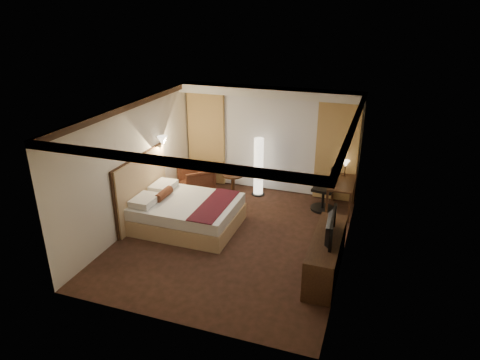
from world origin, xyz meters
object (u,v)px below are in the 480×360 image
(floor_lamp, at_px, (258,167))
(dresser, at_px, (326,255))
(side_table, at_px, (233,185))
(television, at_px, (327,222))
(armchair, at_px, (196,179))
(desk, at_px, (341,197))
(bed, at_px, (188,213))
(office_chair, at_px, (324,187))

(floor_lamp, height_order, dresser, floor_lamp)
(side_table, xyz_separation_m, television, (2.71, -2.63, 0.74))
(side_table, xyz_separation_m, dresser, (2.74, -2.63, 0.08))
(armchair, bearing_deg, desk, 48.57)
(desk, bearing_deg, side_table, -179.88)
(bed, xyz_separation_m, floor_lamp, (0.96, 2.13, 0.44))
(dresser, bearing_deg, side_table, 136.15)
(office_chair, height_order, television, office_chair)
(side_table, height_order, floor_lamp, floor_lamp)
(bed, relative_size, armchair, 2.67)
(bed, distance_m, floor_lamp, 2.38)
(desk, bearing_deg, bed, -148.78)
(armchair, xyz_separation_m, dresser, (3.69, -2.48, -0.03))
(bed, bearing_deg, dresser, -14.01)
(side_table, relative_size, dresser, 0.31)
(armchair, xyz_separation_m, desk, (3.64, 0.16, -0.03))
(armchair, distance_m, floor_lamp, 1.63)
(floor_lamp, bearing_deg, side_table, -154.24)
(armchair, relative_size, office_chair, 0.69)
(side_table, xyz_separation_m, desk, (2.69, 0.01, 0.08))
(floor_lamp, xyz_separation_m, desk, (2.10, -0.28, -0.38))
(bed, distance_m, office_chair, 3.23)
(floor_lamp, xyz_separation_m, dresser, (2.15, -2.91, -0.39))
(side_table, bearing_deg, floor_lamp, 25.76)
(desk, bearing_deg, armchair, -177.49)
(desk, bearing_deg, office_chair, -172.96)
(bed, height_order, armchair, armchair)
(floor_lamp, relative_size, dresser, 0.79)
(office_chair, xyz_separation_m, dresser, (0.45, -2.59, -0.21))
(bed, bearing_deg, floor_lamp, 65.73)
(television, bearing_deg, desk, -3.27)
(desk, bearing_deg, floor_lamp, 172.53)
(floor_lamp, height_order, office_chair, floor_lamp)
(dresser, height_order, television, television)
(floor_lamp, bearing_deg, television, -53.89)
(side_table, bearing_deg, dresser, -43.85)
(floor_lamp, bearing_deg, desk, -7.47)
(bed, height_order, television, television)
(office_chair, bearing_deg, television, -72.25)
(armchair, distance_m, dresser, 4.44)
(floor_lamp, distance_m, television, 3.61)
(armchair, xyz_separation_m, office_chair, (3.23, 0.11, 0.18))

